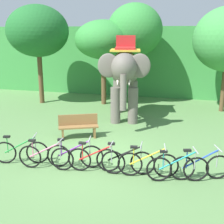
# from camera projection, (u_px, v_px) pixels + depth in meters

# --- Properties ---
(ground_plane) EXTENTS (80.00, 80.00, 0.00)m
(ground_plane) POSITION_uv_depth(u_px,v_px,m) (94.00, 158.00, 9.55)
(ground_plane) COLOR #567F47
(foliage_hedge) EXTENTS (36.00, 6.00, 4.25)m
(foliage_hedge) POSITION_uv_depth(u_px,v_px,m) (148.00, 58.00, 20.75)
(foliage_hedge) COLOR #3D8E42
(foliage_hedge) RESTS_ON ground
(tree_left) EXTENTS (3.34, 3.34, 5.35)m
(tree_left) POSITION_uv_depth(u_px,v_px,m) (38.00, 31.00, 15.92)
(tree_left) COLOR brown
(tree_left) RESTS_ON ground
(tree_center_left) EXTENTS (3.07, 3.07, 4.57)m
(tree_center_left) POSITION_uv_depth(u_px,v_px,m) (103.00, 40.00, 15.75)
(tree_center_left) COLOR brown
(tree_center_left) RESTS_ON ground
(tree_center) EXTENTS (2.96, 2.96, 5.43)m
(tree_center) POSITION_uv_depth(u_px,v_px,m) (135.00, 30.00, 15.86)
(tree_center) COLOR brown
(tree_center) RESTS_ON ground
(elephant) EXTENTS (2.32, 4.24, 3.78)m
(elephant) POSITION_uv_depth(u_px,v_px,m) (125.00, 72.00, 13.17)
(elephant) COLOR #665E56
(elephant) RESTS_ON ground
(bike_green) EXTENTS (1.66, 0.62, 0.92)m
(bike_green) POSITION_uv_depth(u_px,v_px,m) (21.00, 152.00, 9.07)
(bike_green) COLOR black
(bike_green) RESTS_ON ground
(bike_pink) EXTENTS (1.71, 0.52, 0.92)m
(bike_pink) POSITION_uv_depth(u_px,v_px,m) (46.00, 157.00, 8.69)
(bike_pink) COLOR black
(bike_pink) RESTS_ON ground
(bike_purple) EXTENTS (1.69, 0.54, 0.92)m
(bike_purple) POSITION_uv_depth(u_px,v_px,m) (75.00, 155.00, 8.81)
(bike_purple) COLOR black
(bike_purple) RESTS_ON ground
(bike_red) EXTENTS (1.71, 0.52, 0.92)m
(bike_red) POSITION_uv_depth(u_px,v_px,m) (96.00, 160.00, 8.48)
(bike_red) COLOR black
(bike_red) RESTS_ON ground
(bike_black) EXTENTS (1.71, 0.52, 0.92)m
(bike_black) POSITION_uv_depth(u_px,v_px,m) (125.00, 161.00, 8.44)
(bike_black) COLOR black
(bike_black) RESTS_ON ground
(bike_yellow) EXTENTS (1.70, 0.52, 0.92)m
(bike_yellow) POSITION_uv_depth(u_px,v_px,m) (148.00, 164.00, 8.23)
(bike_yellow) COLOR black
(bike_yellow) RESTS_ON ground
(bike_teal) EXTENTS (1.67, 0.61, 0.92)m
(bike_teal) POSITION_uv_depth(u_px,v_px,m) (177.00, 168.00, 7.97)
(bike_teal) COLOR black
(bike_teal) RESTS_ON ground
(bike_blue) EXTENTS (1.64, 0.68, 0.92)m
(bike_blue) POSITION_uv_depth(u_px,v_px,m) (200.00, 167.00, 8.06)
(bike_blue) COLOR black
(bike_blue) RESTS_ON ground
(wooden_bench) EXTENTS (1.54, 0.99, 0.89)m
(wooden_bench) POSITION_uv_depth(u_px,v_px,m) (78.00, 125.00, 11.28)
(wooden_bench) COLOR brown
(wooden_bench) RESTS_ON ground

